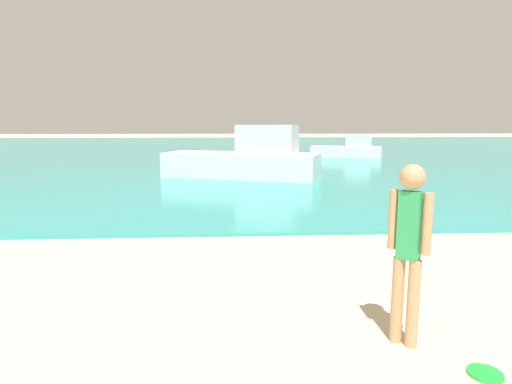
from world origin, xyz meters
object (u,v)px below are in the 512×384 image
frisbee (485,374)px  boat_far (348,149)px  boat_near (247,160)px  person_standing (408,245)px

frisbee → boat_far: bearing=77.4°
boat_far → boat_near: bearing=72.3°
boat_near → person_standing: bearing=115.7°
frisbee → boat_far: size_ratio=0.06×
boat_near → boat_far: (6.54, 9.70, -0.19)m
person_standing → boat_near: 12.14m
frisbee → boat_near: 12.74m
boat_far → person_standing: bearing=92.2°
boat_near → boat_far: bearing=-103.3°
frisbee → boat_near: (-1.54, 12.63, 0.73)m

